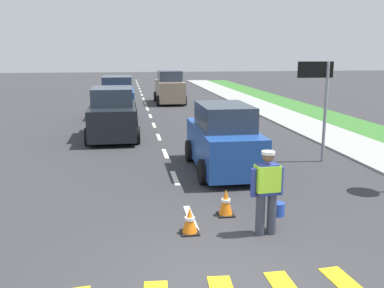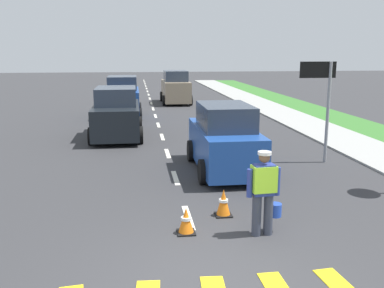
% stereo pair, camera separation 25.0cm
% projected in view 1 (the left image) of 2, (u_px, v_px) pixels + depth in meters
% --- Properties ---
extents(ground_plane, '(96.00, 96.00, 0.00)m').
position_uv_depth(ground_plane, '(147.00, 109.00, 27.02)').
color(ground_plane, '#333335').
extents(sidewalk_right, '(2.40, 72.00, 0.14)m').
position_uv_depth(sidewalk_right, '(340.00, 140.00, 17.45)').
color(sidewalk_right, '#9E9E99').
rests_on(sidewalk_right, ground).
extents(lane_center_line, '(0.14, 46.40, 0.01)m').
position_uv_depth(lane_center_line, '(144.00, 101.00, 31.08)').
color(lane_center_line, silver).
rests_on(lane_center_line, ground).
extents(road_worker, '(0.75, 0.41, 1.67)m').
position_uv_depth(road_worker, '(268.00, 188.00, 8.32)').
color(road_worker, '#383D4C').
rests_on(road_worker, ground).
extents(lane_direction_sign, '(1.16, 0.11, 3.20)m').
position_uv_depth(lane_direction_sign, '(319.00, 87.00, 13.55)').
color(lane_direction_sign, gray).
rests_on(lane_direction_sign, ground).
extents(traffic_cone_near, '(0.36, 0.36, 0.53)m').
position_uv_depth(traffic_cone_near, '(190.00, 221.00, 8.49)').
color(traffic_cone_near, black).
rests_on(traffic_cone_near, ground).
extents(traffic_cone_far, '(0.36, 0.36, 0.60)m').
position_uv_depth(traffic_cone_far, '(226.00, 202.00, 9.41)').
color(traffic_cone_far, black).
rests_on(traffic_cone_far, ground).
extents(car_oncoming_second, '(1.95, 3.95, 2.22)m').
position_uv_depth(car_oncoming_second, '(118.00, 99.00, 22.94)').
color(car_oncoming_second, '#1E4799').
rests_on(car_oncoming_second, ground).
extents(car_outgoing_ahead, '(1.86, 4.06, 2.01)m').
position_uv_depth(car_outgoing_ahead, '(223.00, 140.00, 12.84)').
color(car_outgoing_ahead, '#1E4799').
rests_on(car_outgoing_ahead, ground).
extents(car_outgoing_far, '(1.96, 4.29, 2.22)m').
position_uv_depth(car_outgoing_far, '(169.00, 88.00, 29.55)').
color(car_outgoing_far, gray).
rests_on(car_outgoing_far, ground).
extents(car_oncoming_lead, '(2.08, 4.17, 2.07)m').
position_uv_depth(car_oncoming_lead, '(113.00, 115.00, 17.69)').
color(car_oncoming_lead, black).
rests_on(car_oncoming_lead, ground).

